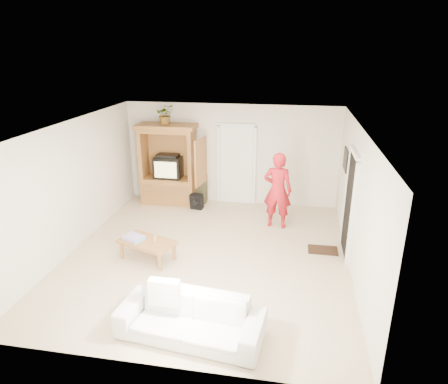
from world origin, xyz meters
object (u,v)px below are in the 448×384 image
object	(u,v)px
coffee_table	(147,243)
armoire	(169,170)
sofa	(190,318)
man	(278,190)

from	to	relation	value
coffee_table	armoire	bearing A→B (deg)	117.74
sofa	man	bearing A→B (deg)	82.38
sofa	armoire	bearing A→B (deg)	116.86
sofa	coffee_table	size ratio (longest dim) A/B	1.73
armoire	coffee_table	world-z (taller)	armoire
armoire	coffee_table	size ratio (longest dim) A/B	1.74
armoire	man	distance (m)	3.04
coffee_table	sofa	bearing A→B (deg)	-36.43
armoire	sofa	world-z (taller)	armoire
armoire	sofa	bearing A→B (deg)	-69.82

